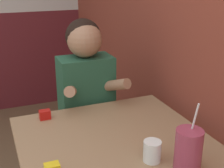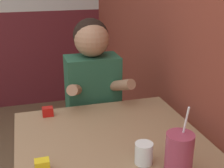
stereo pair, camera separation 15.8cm
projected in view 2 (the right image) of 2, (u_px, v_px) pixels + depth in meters
name	position (u px, v px, depth m)	size (l,w,h in m)	color
main_table	(113.00, 155.00, 1.51)	(0.90, 0.93, 0.76)	#93704C
person_seated	(93.00, 106.00, 2.07)	(0.42, 0.41, 1.25)	#235138
cocktail_pitcher	(179.00, 154.00, 1.23)	(0.11, 0.11, 0.29)	#99384C
glass_center	(144.00, 153.00, 1.31)	(0.08, 0.08, 0.09)	silver
condiment_ketchup	(48.00, 112.00, 1.75)	(0.06, 0.04, 0.05)	#B7140F
condiment_mustard	(42.00, 165.00, 1.27)	(0.06, 0.04, 0.05)	yellow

